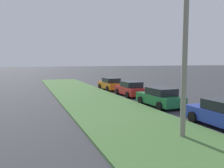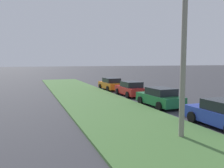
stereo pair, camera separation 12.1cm
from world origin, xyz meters
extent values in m
cube|color=#477238|center=(10.00, 6.32, 0.06)|extent=(60.00, 6.00, 0.12)
cube|color=#23389E|center=(5.41, 2.10, 0.57)|extent=(4.31, 1.82, 0.70)
cylinder|color=black|center=(6.75, 3.01, 0.32)|extent=(0.64, 0.22, 0.64)
cylinder|color=black|center=(6.76, 1.21, 0.32)|extent=(0.64, 0.22, 0.64)
cube|color=#1E6B38|center=(11.61, 2.23, 0.57)|extent=(4.38, 1.99, 0.70)
cube|color=black|center=(11.41, 2.22, 1.19)|extent=(2.27, 1.70, 0.55)
cylinder|color=black|center=(12.92, 3.19, 0.32)|extent=(0.65, 0.25, 0.64)
cylinder|color=black|center=(13.00, 1.39, 0.32)|extent=(0.65, 0.25, 0.64)
cylinder|color=black|center=(10.22, 3.06, 0.32)|extent=(0.65, 0.25, 0.64)
cylinder|color=black|center=(10.31, 1.27, 0.32)|extent=(0.65, 0.25, 0.64)
cube|color=red|center=(17.46, 2.03, 0.57)|extent=(4.30, 1.81, 0.70)
cube|color=black|center=(17.26, 2.03, 1.19)|extent=(2.20, 1.61, 0.55)
cylinder|color=black|center=(18.81, 2.93, 0.32)|extent=(0.64, 0.22, 0.64)
cylinder|color=black|center=(18.80, 1.13, 0.32)|extent=(0.64, 0.22, 0.64)
cylinder|color=black|center=(16.11, 2.94, 0.32)|extent=(0.64, 0.22, 0.64)
cylinder|color=black|center=(16.10, 1.14, 0.32)|extent=(0.64, 0.22, 0.64)
cube|color=orange|center=(22.82, 2.24, 0.57)|extent=(4.36, 1.96, 0.70)
cube|color=black|center=(22.62, 2.23, 1.19)|extent=(2.26, 1.68, 0.55)
cylinder|color=black|center=(24.14, 3.19, 0.32)|extent=(0.65, 0.24, 0.64)
cylinder|color=black|center=(24.21, 1.39, 0.32)|extent=(0.65, 0.24, 0.64)
cylinder|color=black|center=(21.44, 3.09, 0.32)|extent=(0.65, 0.24, 0.64)
cylinder|color=black|center=(21.51, 1.29, 0.32)|extent=(0.65, 0.24, 0.64)
cylinder|color=gray|center=(4.61, 5.31, 3.75)|extent=(0.24, 0.24, 7.50)
camera|label=1|loc=(-4.08, 11.90, 3.52)|focal=37.83mm
camera|label=2|loc=(-4.12, 11.79, 3.52)|focal=37.83mm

